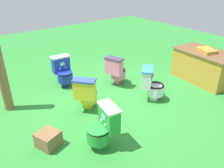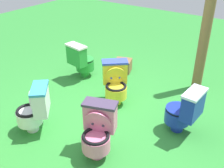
# 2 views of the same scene
# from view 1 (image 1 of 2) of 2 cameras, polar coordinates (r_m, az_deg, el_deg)

# --- Properties ---
(ground) EXTENTS (14.00, 14.00, 0.00)m
(ground) POSITION_cam_1_polar(r_m,az_deg,el_deg) (5.13, -1.77, -3.60)
(ground) COLOR #2D8433
(toilet_green) EXTENTS (0.48, 0.55, 0.73)m
(toilet_green) POSITION_cam_1_polar(r_m,az_deg,el_deg) (3.67, -2.25, -10.65)
(toilet_green) COLOR green
(toilet_green) RESTS_ON ground
(toilet_pink) EXTENTS (0.54, 0.60, 0.73)m
(toilet_pink) POSITION_cam_1_polar(r_m,az_deg,el_deg) (5.59, 1.06, 3.45)
(toilet_pink) COLOR pink
(toilet_pink) RESTS_ON ground
(toilet_blue) EXTENTS (0.52, 0.45, 0.73)m
(toilet_blue) POSITION_cam_1_polar(r_m,az_deg,el_deg) (5.67, -12.05, 3.13)
(toilet_blue) COLOR #192D9E
(toilet_blue) RESTS_ON ground
(toilet_white) EXTENTS (0.64, 0.63, 0.73)m
(toilet_white) POSITION_cam_1_polar(r_m,az_deg,el_deg) (4.99, 9.81, -0.01)
(toilet_white) COLOR white
(toilet_white) RESTS_ON ground
(toilet_yellow) EXTENTS (0.63, 0.64, 0.73)m
(toilet_yellow) POSITION_cam_1_polar(r_m,az_deg,el_deg) (4.59, -6.34, -2.31)
(toilet_yellow) COLOR yellow
(toilet_yellow) RESTS_ON ground
(vendor_table) EXTENTS (1.52, 0.96, 0.85)m
(vendor_table) POSITION_cam_1_polar(r_m,az_deg,el_deg) (6.25, 21.86, 4.22)
(vendor_table) COLOR #B7842D
(vendor_table) RESTS_ON ground
(wooden_post) EXTENTS (0.18, 0.18, 1.77)m
(wooden_post) POSITION_cam_1_polar(r_m,az_deg,el_deg) (4.85, -26.01, 3.32)
(wooden_post) COLOR brown
(wooden_post) RESTS_ON ground
(small_crate) EXTENTS (0.42, 0.42, 0.26)m
(small_crate) POSITION_cam_1_polar(r_m,az_deg,el_deg) (3.95, -15.59, -13.09)
(small_crate) COLOR brown
(small_crate) RESTS_ON ground
(lemon_bucket) EXTENTS (0.22, 0.22, 0.28)m
(lemon_bucket) POSITION_cam_1_polar(r_m,az_deg,el_deg) (6.87, -0.63, 5.77)
(lemon_bucket) COLOR #B7B7BF
(lemon_bucket) RESTS_ON ground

